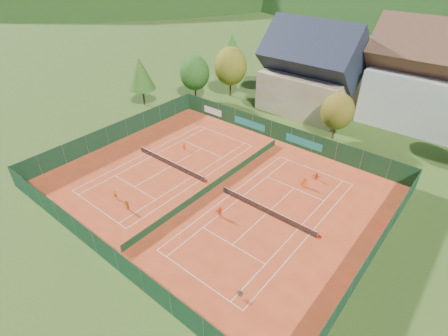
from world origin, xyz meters
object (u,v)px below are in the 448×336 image
player_left_far (185,146)px  player_right_far_b (317,176)px  chalet (311,74)px  player_right_near (220,212)px  hotel_block_a (437,84)px  player_left_near (115,194)px  player_left_mid (127,206)px  ball_hopper (240,294)px  player_right_far_a (305,182)px

player_left_far → player_right_far_b: (18.94, 5.42, -0.07)m
chalet → player_right_far_b: size_ratio=13.66×
player_right_near → hotel_block_a: bearing=19.7°
player_left_near → player_left_mid: (3.02, -0.54, 0.10)m
player_left_near → player_right_near: (12.05, 5.50, 0.10)m
chalet → player_right_far_b: chalet is taller
player_left_far → player_right_far_b: 19.70m
ball_hopper → player_left_far: size_ratio=0.60×
player_left_mid → player_left_far: 15.02m
chalet → hotel_block_a: size_ratio=0.75×
player_left_near → player_left_far: 13.81m
ball_hopper → player_left_near: bearing=175.3°
player_left_near → player_right_far_b: size_ratio=1.07×
player_right_near → player_right_far_b: player_right_near is taller
chalet → player_right_near: bearing=-78.0°
hotel_block_a → player_right_near: (-11.84, -39.79, -6.66)m
hotel_block_a → ball_hopper: bearing=-94.2°
chalet → player_right_near: (7.16, -33.79, -5.90)m
chalet → player_right_far_a: size_ratio=11.26×
chalet → player_left_near: 40.05m
ball_hopper → player_left_near: 20.47m
hotel_block_a → player_right_near: hotel_block_a is taller
chalet → player_left_mid: size_ratio=11.14×
player_right_near → player_right_far_b: bearing=15.5°
hotel_block_a → player_left_far: hotel_block_a is taller
chalet → player_right_far_a: (11.84, -22.52, -5.91)m
chalet → hotel_block_a: (19.00, 6.00, 0.76)m
chalet → ball_hopper: bearing=-69.3°
ball_hopper → hotel_block_a: bearing=85.8°
player_left_far → player_left_mid: bearing=93.6°
player_left_near → player_left_mid: bearing=-43.9°
player_left_mid → player_right_far_b: size_ratio=1.23×
player_right_near → player_right_far_a: 12.21m
player_right_near → player_right_far_a: (4.68, 11.27, -0.01)m
player_left_far → player_right_far_b: player_left_far is taller
chalet → player_right_far_a: chalet is taller
player_right_far_a → hotel_block_a: bearing=-138.0°
hotel_block_a → player_right_far_b: hotel_block_a is taller
chalet → player_left_mid: chalet is taller
player_left_near → player_right_near: 13.25m
hotel_block_a → player_left_near: bearing=-117.8°
player_left_far → player_right_far_a: 18.72m
player_left_near → player_left_far: size_ratio=0.95×
player_left_mid → player_right_near: same height
player_left_far → player_left_near: bearing=82.3°
player_right_near → player_left_mid: bearing=160.1°
hotel_block_a → player_left_near: hotel_block_a is taller
player_right_far_b → hotel_block_a: bearing=-109.8°
player_left_far → ball_hopper: bearing=130.3°
player_left_near → player_right_near: player_right_near is taller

